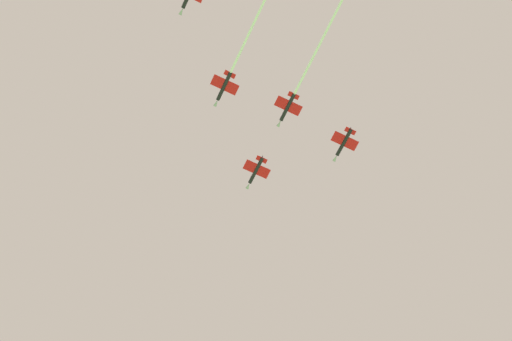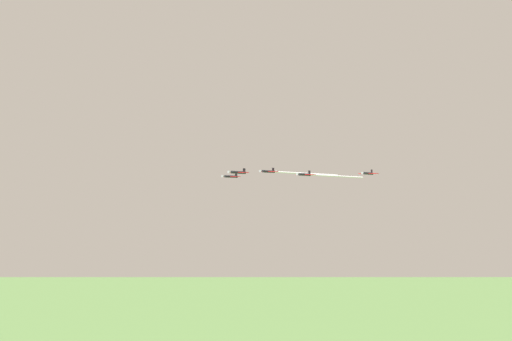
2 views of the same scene
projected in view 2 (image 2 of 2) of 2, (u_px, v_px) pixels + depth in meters
The scene contains 5 objects.
jet_lead at pixel (238, 172), 185.50m from camera, with size 9.24×9.40×2.32m.
jet_port_inner at pixel (327, 176), 206.53m from camera, with size 46.67×47.89×2.32m.
jet_starboard_inner at pixel (231, 176), 212.62m from camera, with size 9.24×9.40×2.32m.
jet_port_outer at pixel (297, 173), 222.87m from camera, with size 52.94×54.33×2.32m.
jet_starboard_outer at pixel (368, 173), 194.37m from camera, with size 9.24×9.40×2.32m.
Camera 2 is at (-168.00, 9.72, 190.54)m, focal length 32.47 mm.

